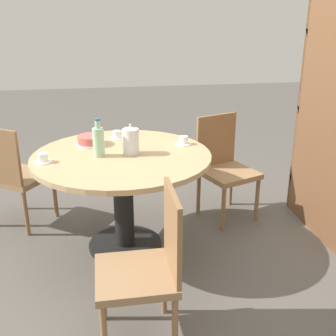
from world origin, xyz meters
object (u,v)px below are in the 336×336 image
Objects in this scene: cup_a at (184,141)px; cup_c at (43,159)px; chair_c at (148,266)px; cake_main at (91,140)px; chair_a at (224,165)px; cup_b at (117,135)px; chair_b at (15,174)px; coffee_pot at (131,140)px; water_bottle at (99,141)px.

cup_c is at bearing -76.66° from cup_a.
cake_main is (-1.25, -0.28, 0.32)m from chair_c.
chair_a reaches higher than cup_c.
cup_b is (0.01, -0.91, 0.31)m from chair_a.
chair_a is 1.00× the size of chair_c.
chair_b is at bearing -104.06° from cup_a.
cup_b and cup_c have the same top height.
chair_b is 7.20× the size of cup_b.
cup_b is (0.10, 0.84, 0.31)m from chair_b.
coffee_pot is 0.45m from cup_a.
coffee_pot is 0.97× the size of cake_main.
water_bottle is (0.42, -1.05, 0.40)m from chair_a.
water_bottle is at bearing -179.04° from chair_a.
chair_a is 1.62m from chair_c.
cake_main is 0.24m from cup_b.
chair_c is at bearing -20.10° from cup_a.
water_bottle is at bearing -87.04° from coffee_pot.
coffee_pot is at bearing -69.03° from cup_a.
coffee_pot is (-0.98, 0.00, 0.39)m from chair_c.
water_bottle is 0.39m from cup_c.
coffee_pot is 0.41m from cup_b.
chair_b reaches higher than cup_a.
chair_c is (1.39, -0.83, 0.00)m from chair_a.
chair_c is 1.07m from water_bottle.
cake_main is 1.87× the size of cup_c.
coffee_pot reaches higher than chair_a.
cup_b is (-0.24, -0.49, 0.00)m from cup_a.
water_bottle is at bearing 177.87° from chair_b.
water_bottle reaches higher than cup_a.
chair_c is at bearing 3.21° from cup_b.
coffee_pot is at bearing -174.51° from chair_a.
chair_a is 7.20× the size of cup_a.
cake_main is 0.71m from cup_a.
water_bottle is 1.19× the size of cake_main.
chair_b is 1.11m from coffee_pot.
chair_a is 1.00m from coffee_pot.
cup_a is (0.25, -0.41, 0.31)m from chair_a.
cup_b is at bearing 160.48° from water_bottle.
cup_c is (0.49, -1.43, 0.31)m from chair_a.
chair_c is at bearing 33.66° from cup_c.
cup_c is at bearing 152.75° from chair_b.
chair_c is 1.13m from cup_c.
chair_a is 1.54m from cup_c.
coffee_pot reaches higher than chair_c.
water_bottle is (0.50, 0.69, 0.40)m from chair_b.
chair_b is 0.75m from cake_main.
cup_a is at bearing 104.92° from water_bottle.
cup_a is (-0.17, 0.64, -0.08)m from water_bottle.
cup_b is at bearing -168.50° from coffee_pot.
water_bottle reaches higher than chair_b.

